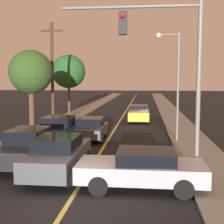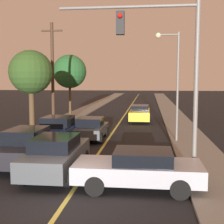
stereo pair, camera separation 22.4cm
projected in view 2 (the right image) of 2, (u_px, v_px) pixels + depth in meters
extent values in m
plane|color=black|center=(64.00, 204.00, 9.99)|extent=(200.00, 200.00, 0.00)
cube|color=black|center=(130.00, 106.00, 45.54)|extent=(8.16, 80.00, 0.01)
cube|color=#D1C14C|center=(130.00, 106.00, 45.54)|extent=(0.16, 76.00, 0.00)
cube|color=gray|center=(94.00, 106.00, 46.15)|extent=(2.50, 80.00, 0.12)
cube|color=gray|center=(167.00, 106.00, 44.91)|extent=(2.50, 80.00, 0.12)
cube|color=#474C51|center=(57.00, 157.00, 13.05)|extent=(1.86, 4.81, 0.77)
cube|color=black|center=(55.00, 143.00, 12.79)|extent=(1.64, 2.16, 0.53)
cylinder|color=black|center=(48.00, 157.00, 14.67)|extent=(0.22, 0.71, 0.71)
cylinder|color=black|center=(85.00, 158.00, 14.46)|extent=(0.22, 0.71, 0.71)
cylinder|color=black|center=(23.00, 176.00, 11.72)|extent=(0.22, 0.71, 0.71)
cylinder|color=black|center=(69.00, 178.00, 11.51)|extent=(0.22, 0.71, 0.71)
cube|color=#474C51|center=(91.00, 130.00, 20.69)|extent=(1.81, 4.06, 0.58)
cube|color=black|center=(90.00, 122.00, 20.47)|extent=(1.60, 1.83, 0.56)
cylinder|color=black|center=(82.00, 131.00, 22.07)|extent=(0.22, 0.67, 0.67)
cylinder|color=black|center=(106.00, 131.00, 21.87)|extent=(0.22, 0.67, 0.67)
cylinder|color=black|center=(74.00, 138.00, 19.58)|extent=(0.22, 0.67, 0.67)
cylinder|color=black|center=(101.00, 138.00, 19.38)|extent=(0.22, 0.67, 0.67)
cube|color=black|center=(28.00, 149.00, 14.65)|extent=(1.76, 4.82, 0.76)
cube|color=black|center=(26.00, 135.00, 14.38)|extent=(1.55, 2.17, 0.62)
cylinder|color=black|center=(24.00, 149.00, 16.26)|extent=(0.22, 0.70, 0.70)
cylinder|color=black|center=(55.00, 150.00, 16.06)|extent=(0.22, 0.70, 0.70)
cylinder|color=black|center=(34.00, 166.00, 13.11)|extent=(0.22, 0.70, 0.70)
cube|color=navy|center=(59.00, 132.00, 19.58)|extent=(1.94, 4.35, 0.70)
cube|color=black|center=(58.00, 122.00, 19.34)|extent=(1.71, 1.96, 0.64)
cylinder|color=black|center=(51.00, 133.00, 21.06)|extent=(0.22, 0.71, 0.71)
cylinder|color=black|center=(78.00, 134.00, 20.84)|extent=(0.22, 0.71, 0.71)
cylinder|color=black|center=(37.00, 141.00, 18.39)|extent=(0.22, 0.71, 0.71)
cylinder|color=black|center=(68.00, 142.00, 18.18)|extent=(0.22, 0.71, 0.71)
cube|color=gold|center=(140.00, 114.00, 29.46)|extent=(1.84, 5.14, 0.78)
cube|color=black|center=(140.00, 108.00, 29.59)|extent=(1.62, 2.31, 0.44)
cylinder|color=black|center=(149.00, 121.00, 27.82)|extent=(0.22, 0.60, 0.60)
cylinder|color=black|center=(130.00, 120.00, 28.02)|extent=(0.22, 0.60, 0.60)
cylinder|color=black|center=(149.00, 116.00, 30.97)|extent=(0.22, 0.60, 0.60)
cylinder|color=black|center=(132.00, 116.00, 31.17)|extent=(0.22, 0.60, 0.60)
cube|color=#A5A8B2|center=(138.00, 171.00, 11.38)|extent=(4.63, 1.95, 0.62)
cube|color=black|center=(143.00, 157.00, 11.30)|extent=(2.09, 1.72, 0.46)
cylinder|color=black|center=(95.00, 186.00, 10.66)|extent=(0.69, 0.22, 0.69)
cylinder|color=black|center=(103.00, 170.00, 12.49)|extent=(0.69, 0.22, 0.69)
cylinder|color=black|center=(180.00, 190.00, 10.33)|extent=(0.69, 0.22, 0.69)
cylinder|color=black|center=(175.00, 173.00, 12.16)|extent=(0.69, 0.22, 0.69)
cylinder|color=slate|center=(196.00, 90.00, 12.14)|extent=(0.18, 0.18, 6.92)
cylinder|color=slate|center=(127.00, 7.00, 12.12)|extent=(5.41, 0.12, 0.12)
cube|color=black|center=(120.00, 23.00, 12.22)|extent=(0.32, 0.28, 0.90)
sphere|color=red|center=(120.00, 16.00, 12.01)|extent=(0.20, 0.20, 0.20)
cylinder|color=slate|center=(178.00, 87.00, 19.42)|extent=(0.14, 0.14, 6.75)
cylinder|color=slate|center=(168.00, 35.00, 19.15)|extent=(1.24, 0.09, 0.09)
sphere|color=beige|center=(158.00, 36.00, 19.23)|extent=(0.36, 0.36, 0.36)
cylinder|color=#422D1E|center=(53.00, 77.00, 23.85)|extent=(0.24, 0.24, 8.11)
cube|color=#422D1E|center=(52.00, 31.00, 23.49)|extent=(1.60, 0.12, 0.12)
cylinder|color=#4C3823|center=(32.00, 111.00, 21.55)|extent=(0.38, 0.38, 3.31)
sphere|color=#2D4C1E|center=(31.00, 72.00, 21.27)|extent=(2.99, 2.99, 2.99)
cylinder|color=#4C3823|center=(70.00, 100.00, 32.32)|extent=(0.24, 0.24, 3.45)
sphere|color=#235628|center=(70.00, 71.00, 32.02)|extent=(3.44, 3.44, 3.44)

